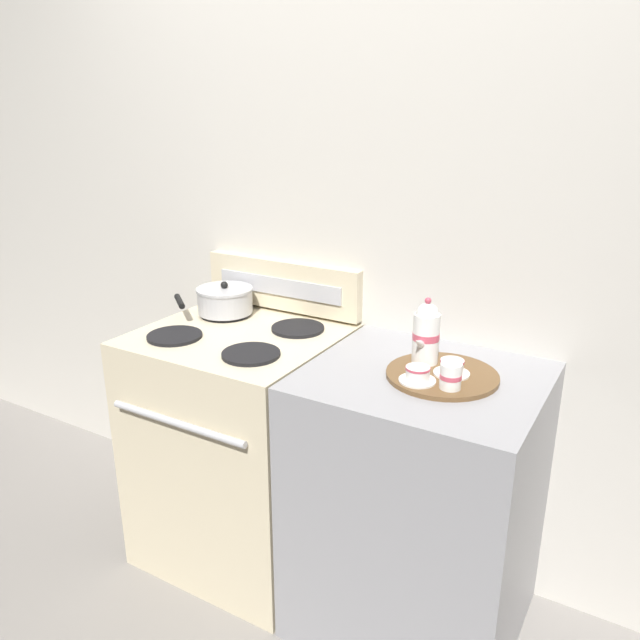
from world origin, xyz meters
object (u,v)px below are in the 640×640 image
object	(u,v)px
creamer_jug	(451,376)
teacup_left	(452,367)
stove	(242,446)
serving_tray	(442,375)
saucepan	(224,300)
teapot	(426,333)
teacup_right	(418,374)

from	to	relation	value
creamer_jug	teacup_left	bearing A→B (deg)	106.60
stove	serving_tray	xyz separation A→B (m)	(0.75, 0.01, 0.46)
saucepan	teapot	world-z (taller)	teapot
teacup_left	teacup_right	bearing A→B (deg)	-124.67
teacup_right	saucepan	bearing A→B (deg)	165.75
saucepan	creamer_jug	distance (m)	1.00
teapot	teacup_right	size ratio (longest dim) A/B	1.95
stove	teacup_left	bearing A→B (deg)	1.11
saucepan	creamer_jug	xyz separation A→B (m)	(0.97, -0.22, -0.01)
creamer_jug	teapot	bearing A→B (deg)	133.15
teacup_right	creamer_jug	bearing A→B (deg)	2.93
teapot	teacup_right	xyz separation A→B (m)	(0.03, -0.14, -0.07)
stove	teacup_right	bearing A→B (deg)	-6.67
stove	saucepan	world-z (taller)	saucepan
teacup_left	creamer_jug	xyz separation A→B (m)	(0.03, -0.09, 0.01)
saucepan	teacup_right	world-z (taller)	saucepan
serving_tray	saucepan	bearing A→B (deg)	171.98
teapot	creamer_jug	bearing A→B (deg)	-46.85
serving_tray	stove	bearing A→B (deg)	-179.24
serving_tray	teapot	size ratio (longest dim) A/B	1.60
teacup_left	stove	bearing A→B (deg)	-178.89
saucepan	teacup_left	size ratio (longest dim) A/B	2.71
saucepan	teapot	size ratio (longest dim) A/B	1.39
serving_tray	teacup_left	size ratio (longest dim) A/B	3.12
stove	teacup_right	distance (m)	0.87
saucepan	serving_tray	xyz separation A→B (m)	(0.92, -0.13, -0.05)
teacup_left	teacup_right	distance (m)	0.12
stove	creamer_jug	bearing A→B (deg)	-5.54
serving_tray	teapot	world-z (taller)	teapot
serving_tray	creamer_jug	xyz separation A→B (m)	(0.05, -0.09, 0.04)
teapot	teacup_left	bearing A→B (deg)	-24.07
teapot	creamer_jug	size ratio (longest dim) A/B	2.83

